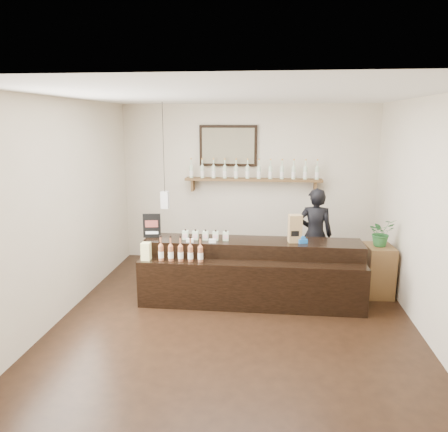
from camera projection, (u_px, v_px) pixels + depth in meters
name	position (u px, v px, depth m)	size (l,w,h in m)	color
ground	(236.00, 317.00, 5.68)	(5.00, 5.00, 0.00)	black
room_shell	(237.00, 188.00, 5.32)	(5.00, 5.00, 5.00)	beige
back_wall_decor	(239.00, 165.00, 7.63)	(2.66, 0.96, 1.69)	#55361D
counter	(251.00, 273.00, 6.15)	(3.07, 0.81, 1.01)	black
promo_sign	(152.00, 226.00, 6.27)	(0.25, 0.06, 0.35)	black
paper_bag	(295.00, 229.00, 6.03)	(0.20, 0.16, 0.39)	#9A7D4A
tape_dispenser	(303.00, 240.00, 6.00)	(0.13, 0.08, 0.10)	blue
side_cabinet	(378.00, 270.00, 6.36)	(0.40, 0.53, 0.75)	#55361D
potted_plant	(381.00, 232.00, 6.24)	(0.36, 0.31, 0.40)	#28642D
shopkeeper	(315.00, 229.00, 6.89)	(0.61, 0.40, 1.69)	black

